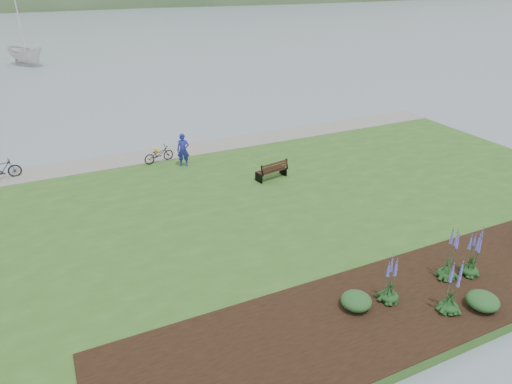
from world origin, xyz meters
TOP-DOWN VIEW (x-y plane):
  - ground at (0.00, 0.00)m, footprint 600.00×600.00m
  - lawn at (0.00, -2.00)m, footprint 34.00×20.00m
  - shoreline_path at (0.00, 6.90)m, footprint 34.00×2.20m
  - garden_bed at (3.00, -9.80)m, footprint 24.00×4.40m
  - far_hillside at (20.00, 170.00)m, footprint 580.00×80.00m
  - park_bench at (1.66, 0.85)m, footprint 1.75×0.96m
  - person at (-1.96, 4.56)m, footprint 0.95×0.82m
  - bicycle_a at (-3.07, 5.72)m, footprint 1.00×1.87m
  - bicycle_b at (-10.98, 6.81)m, footprint 0.80×1.82m
  - sailboat at (-9.21, 44.74)m, footprint 14.08×14.13m
  - pannier at (-2.86, 7.20)m, footprint 0.20×0.29m
  - echium_0 at (1.95, -10.75)m, footprint 0.62×0.62m
  - echium_1 at (4.12, -9.62)m, footprint 0.62×0.62m
  - echium_4 at (0.59, -9.54)m, footprint 0.62×0.62m
  - echium_5 at (3.24, -9.41)m, footprint 0.62×0.62m
  - shrub_0 at (-0.60, -9.36)m, footprint 0.99×0.99m
  - shrub_1 at (3.04, -11.10)m, footprint 1.02×1.02m

SIDE VIEW (x-z plane):
  - ground at x=0.00m, z-range 0.00..0.00m
  - far_hillside at x=20.00m, z-range -19.00..19.00m
  - sailboat at x=-9.21m, z-range -13.36..13.36m
  - lawn at x=0.00m, z-range 0.00..0.40m
  - shoreline_path at x=0.00m, z-range 0.40..0.43m
  - garden_bed at x=3.00m, z-range 0.40..0.44m
  - pannier at x=-2.86m, z-range 0.40..0.70m
  - shrub_0 at x=-0.60m, z-range 0.44..0.94m
  - shrub_1 at x=3.04m, z-range 0.44..0.95m
  - bicycle_a at x=-3.07m, z-range 0.40..1.33m
  - park_bench at x=1.66m, z-range 0.40..1.42m
  - bicycle_b at x=-10.98m, z-range 0.40..1.46m
  - echium_0 at x=1.95m, z-range 0.25..2.21m
  - echium_4 at x=0.59m, z-range 0.24..2.23m
  - echium_1 at x=4.12m, z-range 0.29..2.32m
  - echium_5 at x=3.24m, z-range 0.17..2.46m
  - person at x=-1.96m, z-range 0.40..2.58m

